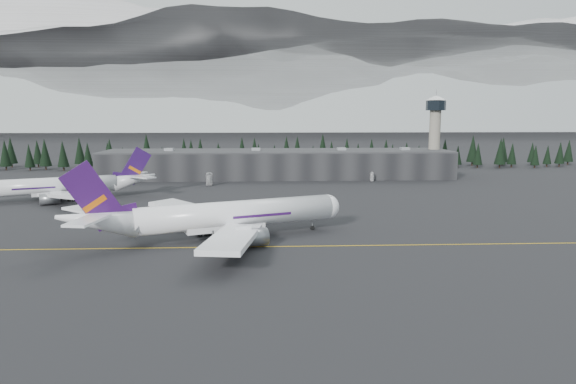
{
  "coord_description": "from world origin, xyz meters",
  "views": [
    {
      "loc": [
        -6.27,
        -113.74,
        29.51
      ],
      "look_at": [
        0.0,
        20.0,
        9.0
      ],
      "focal_mm": 32.0,
      "sensor_mm": 36.0,
      "label": 1
    }
  ],
  "objects_px": {
    "terminal": "(277,164)",
    "jet_parked": "(66,185)",
    "jet_main": "(213,216)",
    "gse_vehicle_b": "(372,180)",
    "control_tower": "(435,127)",
    "gse_vehicle_a": "(209,184)"
  },
  "relations": [
    {
      "from": "gse_vehicle_b",
      "to": "gse_vehicle_a",
      "type": "bearing_deg",
      "value": -112.81
    },
    {
      "from": "terminal",
      "to": "gse_vehicle_b",
      "type": "bearing_deg",
      "value": -22.83
    },
    {
      "from": "gse_vehicle_a",
      "to": "gse_vehicle_b",
      "type": "height_order",
      "value": "gse_vehicle_a"
    },
    {
      "from": "terminal",
      "to": "gse_vehicle_b",
      "type": "relative_size",
      "value": 37.72
    },
    {
      "from": "terminal",
      "to": "gse_vehicle_b",
      "type": "height_order",
      "value": "terminal"
    },
    {
      "from": "jet_parked",
      "to": "gse_vehicle_a",
      "type": "height_order",
      "value": "jet_parked"
    },
    {
      "from": "control_tower",
      "to": "jet_main",
      "type": "xyz_separation_m",
      "value": [
        -93.28,
        -123.01,
        -17.8
      ]
    },
    {
      "from": "terminal",
      "to": "jet_main",
      "type": "xyz_separation_m",
      "value": [
        -18.28,
        -120.01,
        -0.69
      ]
    },
    {
      "from": "jet_parked",
      "to": "terminal",
      "type": "bearing_deg",
      "value": -162.66
    },
    {
      "from": "jet_main",
      "to": "gse_vehicle_b",
      "type": "bearing_deg",
      "value": 39.21
    },
    {
      "from": "jet_main",
      "to": "gse_vehicle_b",
      "type": "relative_size",
      "value": 15.41
    },
    {
      "from": "jet_parked",
      "to": "gse_vehicle_a",
      "type": "xyz_separation_m",
      "value": [
        45.61,
        32.07,
        -4.21
      ]
    },
    {
      "from": "jet_parked",
      "to": "gse_vehicle_b",
      "type": "xyz_separation_m",
      "value": [
        115.7,
        43.01,
        -4.28
      ]
    },
    {
      "from": "jet_main",
      "to": "jet_parked",
      "type": "bearing_deg",
      "value": 112.61
    },
    {
      "from": "jet_parked",
      "to": "gse_vehicle_b",
      "type": "bearing_deg",
      "value": 178.71
    },
    {
      "from": "control_tower",
      "to": "gse_vehicle_b",
      "type": "distance_m",
      "value": 45.5
    },
    {
      "from": "terminal",
      "to": "gse_vehicle_a",
      "type": "relative_size",
      "value": 28.12
    },
    {
      "from": "gse_vehicle_a",
      "to": "control_tower",
      "type": "bearing_deg",
      "value": 12.33
    },
    {
      "from": "terminal",
      "to": "jet_parked",
      "type": "height_order",
      "value": "jet_parked"
    },
    {
      "from": "control_tower",
      "to": "gse_vehicle_a",
      "type": "height_order",
      "value": "control_tower"
    },
    {
      "from": "jet_parked",
      "to": "gse_vehicle_a",
      "type": "distance_m",
      "value": 55.91
    },
    {
      "from": "jet_main",
      "to": "gse_vehicle_a",
      "type": "height_order",
      "value": "jet_main"
    }
  ]
}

